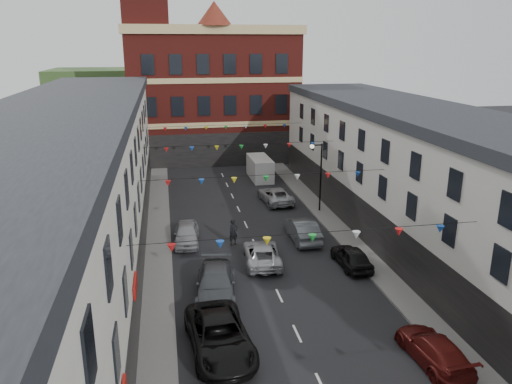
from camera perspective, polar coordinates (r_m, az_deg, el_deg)
ground at (r=29.51m, az=2.67°, el=-11.76°), size 160.00×160.00×0.00m
pavement_left at (r=30.63m, az=-11.12°, el=-10.79°), size 1.80×64.00×0.15m
pavement_right at (r=33.23m, az=13.69°, el=-8.69°), size 1.80×64.00×0.15m
terrace_left at (r=28.25m, az=-21.67°, el=-2.46°), size 8.40×56.00×10.70m
terrace_right at (r=33.02m, az=22.72°, el=-0.82°), size 8.40×56.00×9.70m
civic_building at (r=63.76m, az=-5.06°, el=11.27°), size 20.60×13.30×18.50m
clock_tower at (r=60.28m, az=-12.39°, el=17.13°), size 5.60×5.60×30.00m
distant_hill at (r=87.75m, az=-9.20°, el=10.52°), size 40.00×14.00×10.00m
street_lamp at (r=42.44m, az=7.12°, el=2.71°), size 1.10×0.36×6.00m
car_left_c at (r=24.45m, az=-4.19°, el=-16.07°), size 3.21×6.14×1.65m
car_left_d at (r=29.18m, az=-4.62°, el=-10.37°), size 2.89×5.72×1.59m
car_left_e at (r=36.71m, az=-7.94°, el=-4.73°), size 2.10×4.52×1.50m
car_right_c at (r=25.11m, az=19.64°, el=-16.56°), size 2.14×4.71×1.34m
car_right_d at (r=33.27m, az=10.86°, el=-7.27°), size 1.79×4.21×1.42m
car_right_e at (r=37.11m, az=5.32°, el=-4.29°), size 1.73×4.93×1.62m
car_right_f at (r=45.57m, az=2.22°, el=-0.37°), size 2.80×5.28×1.41m
moving_car at (r=33.19m, az=0.70°, el=-7.05°), size 2.72×5.15×1.38m
white_van at (r=53.56m, az=0.45°, el=2.74°), size 2.10×5.29×2.33m
pedestrian at (r=36.05m, az=-2.59°, el=-4.61°), size 0.83×0.69×1.94m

